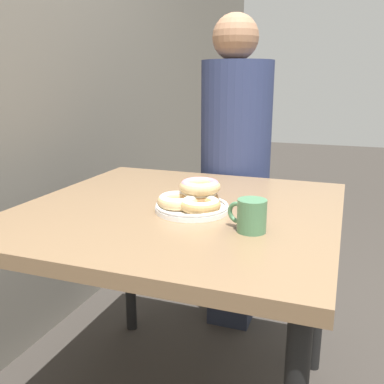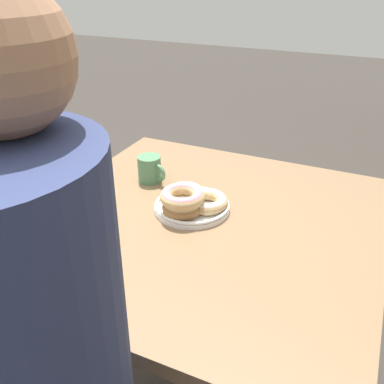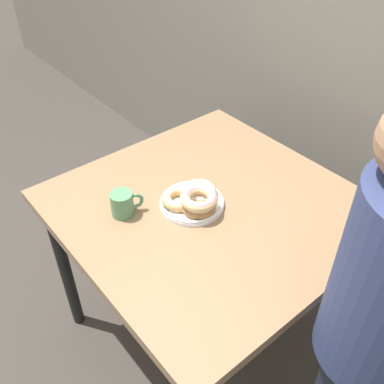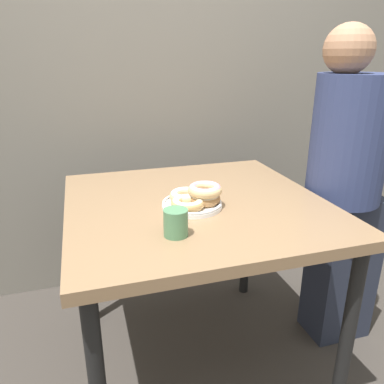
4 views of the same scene
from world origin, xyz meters
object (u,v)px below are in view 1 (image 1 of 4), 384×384
at_px(dining_table, 179,231).
at_px(donut_plate, 194,199).
at_px(person_figure, 236,172).
at_px(coffee_mug, 251,215).

relative_size(dining_table, donut_plate, 3.94).
bearing_deg(person_figure, coffee_mug, -163.16).
xyz_separation_m(dining_table, person_figure, (0.68, -0.01, 0.06)).
xyz_separation_m(donut_plate, person_figure, (0.71, 0.05, -0.06)).
bearing_deg(coffee_mug, dining_table, 60.32).
relative_size(dining_table, coffee_mug, 8.83).
bearing_deg(dining_table, coffee_mug, -119.68).
bearing_deg(coffee_mug, donut_plate, 58.43).
bearing_deg(dining_table, person_figure, -0.63).
height_order(donut_plate, coffee_mug, same).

